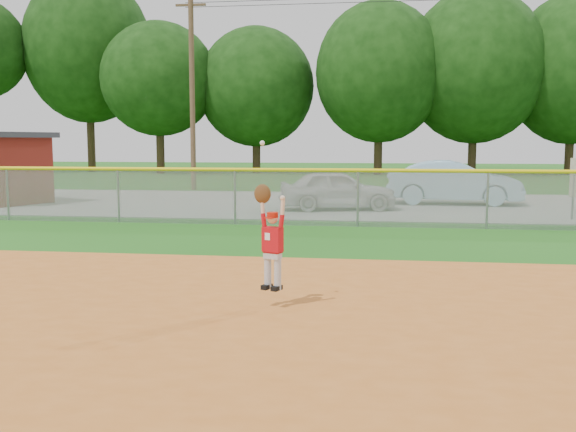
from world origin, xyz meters
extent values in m
plane|color=#1B5613|center=(0.00, 0.00, 0.00)|extent=(120.00, 120.00, 0.00)
cube|color=gray|center=(0.00, 16.00, 0.01)|extent=(44.00, 10.00, 0.03)
imported|color=silver|center=(-0.79, 13.94, 0.68)|extent=(4.06, 2.30, 1.30)
imported|color=#94C3DE|center=(3.20, 16.36, 0.80)|extent=(4.77, 1.89, 1.55)
cylinder|color=gray|center=(6.07, 12.19, 0.67)|extent=(0.07, 0.07, 1.34)
cube|color=gray|center=(0.00, 10.00, 0.75)|extent=(40.00, 0.03, 1.50)
cylinder|color=yellow|center=(0.00, 10.00, 1.50)|extent=(40.00, 0.10, 0.10)
cylinder|color=gray|center=(-10.00, 10.00, 0.75)|extent=(0.06, 0.06, 1.50)
cylinder|color=gray|center=(-6.67, 10.00, 0.75)|extent=(0.06, 0.06, 1.50)
cylinder|color=gray|center=(-3.33, 10.00, 0.75)|extent=(0.06, 0.06, 1.50)
cylinder|color=gray|center=(0.00, 10.00, 0.75)|extent=(0.06, 0.06, 1.50)
cylinder|color=gray|center=(3.33, 10.00, 0.75)|extent=(0.06, 0.06, 1.50)
cylinder|color=#4C3823|center=(-8.00, 22.00, 4.50)|extent=(0.24, 0.24, 9.00)
cube|color=#4C3823|center=(-8.00, 22.00, 8.40)|extent=(1.40, 0.10, 0.10)
cylinder|color=black|center=(1.00, 22.00, 8.30)|extent=(18.50, 0.02, 0.02)
cylinder|color=#422D1C|center=(-20.61, 38.40, 3.05)|extent=(0.56, 0.56, 6.10)
ellipsoid|color=#193F0F|center=(-20.61, 38.40, 9.01)|extent=(9.19, 9.19, 10.85)
cylinder|color=#422D1C|center=(-14.62, 36.53, 2.22)|extent=(0.56, 0.56, 4.43)
ellipsoid|color=#193F0F|center=(-14.62, 36.53, 6.55)|extent=(8.01, 8.01, 7.88)
cylinder|color=#422D1C|center=(-8.07, 38.17, 2.05)|extent=(0.56, 0.56, 4.11)
ellipsoid|color=#193F0F|center=(-8.07, 38.17, 6.07)|extent=(8.19, 8.19, 8.39)
cylinder|color=#422D1C|center=(0.53, 37.14, 2.32)|extent=(0.56, 0.56, 4.64)
ellipsoid|color=#193F0F|center=(0.53, 37.14, 6.86)|extent=(8.57, 8.57, 9.43)
cylinder|color=#422D1C|center=(6.92, 38.34, 2.44)|extent=(0.56, 0.56, 4.89)
ellipsoid|color=#193F0F|center=(6.92, 38.34, 7.22)|extent=(9.41, 9.41, 10.28)
cylinder|color=#422D1C|center=(13.43, 39.01, 2.39)|extent=(0.56, 0.56, 4.78)
ellipsoid|color=#193F0F|center=(13.43, 39.01, 7.06)|extent=(8.62, 8.62, 10.06)
cylinder|color=silver|center=(-0.95, 1.38, 0.49)|extent=(0.13, 0.13, 0.44)
cylinder|color=silver|center=(-0.80, 1.32, 0.49)|extent=(0.13, 0.13, 0.44)
cube|color=black|center=(-0.96, 1.35, 0.31)|extent=(0.15, 0.20, 0.06)
cube|color=black|center=(-0.81, 1.29, 0.31)|extent=(0.15, 0.20, 0.06)
cube|color=silver|center=(-0.88, 1.35, 0.74)|extent=(0.26, 0.20, 0.09)
cube|color=maroon|center=(-0.88, 1.35, 0.79)|extent=(0.27, 0.21, 0.04)
cube|color=#B70D14|center=(-0.88, 1.35, 0.96)|extent=(0.30, 0.23, 0.33)
cube|color=white|center=(-0.94, 1.29, 1.00)|extent=(0.07, 0.04, 0.10)
sphere|color=beige|center=(-0.88, 1.35, 1.24)|extent=(0.20, 0.20, 0.15)
cylinder|color=#B31B0B|center=(-0.88, 1.35, 1.29)|extent=(0.20, 0.20, 0.07)
cube|color=#B31B0B|center=(-0.91, 1.27, 1.26)|extent=(0.14, 0.13, 0.01)
cylinder|color=#B70D14|center=(-1.01, 1.40, 1.21)|extent=(0.10, 0.09, 0.18)
cylinder|color=beige|center=(-1.02, 1.41, 1.40)|extent=(0.08, 0.07, 0.20)
ellipsoid|color=#4C2D14|center=(-1.02, 1.41, 1.57)|extent=(0.25, 0.18, 0.26)
sphere|color=white|center=(-1.02, 1.41, 2.24)|extent=(0.09, 0.09, 0.07)
cylinder|color=#B70D14|center=(-0.75, 1.29, 1.21)|extent=(0.10, 0.09, 0.18)
cylinder|color=beige|center=(-0.73, 1.29, 1.40)|extent=(0.08, 0.07, 0.20)
sphere|color=beige|center=(-0.73, 1.29, 1.52)|extent=(0.09, 0.09, 0.07)
camera|label=1|loc=(0.50, -7.04, 2.27)|focal=40.00mm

